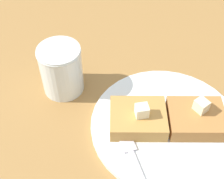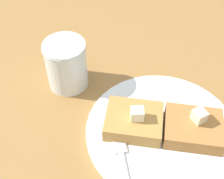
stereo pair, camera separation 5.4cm
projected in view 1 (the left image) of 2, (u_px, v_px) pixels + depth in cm
name	position (u px, v px, depth cm)	size (l,w,h in cm)	color
table_surface	(168.00, 169.00, 50.08)	(109.93, 109.93, 2.32)	olive
plate	(166.00, 125.00, 53.77)	(25.85, 25.85, 1.06)	white
toast_slice_left	(138.00, 118.00, 52.41)	(9.38, 7.66, 2.76)	#B9833E
toast_slice_middle	(196.00, 118.00, 52.38)	(9.38, 7.66, 2.76)	#AC7138
butter_pat_primary	(142.00, 111.00, 50.42)	(2.08, 1.87, 2.08)	#F8F1CB
butter_pat_secondary	(201.00, 106.00, 51.15)	(2.08, 1.87, 2.08)	beige
fork	(133.00, 157.00, 48.85)	(7.77, 15.22, 0.36)	silver
syrup_jar	(62.00, 70.00, 57.18)	(7.91, 7.91, 9.54)	#46230D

